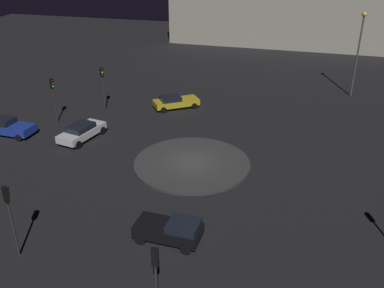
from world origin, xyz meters
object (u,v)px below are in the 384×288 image
car_yellow (175,102)px  traffic_light_northeast (9,208)px  car_white (82,131)px  store_building (288,13)px  traffic_light_north (156,271)px  streetlamp_southwest (359,43)px  car_black (171,230)px  traffic_light_southeast (103,80)px  traffic_light_east (53,92)px  car_blue (8,127)px

car_yellow → traffic_light_northeast: 24.09m
car_white → store_building: store_building is taller
traffic_light_northeast → traffic_light_north: bearing=-77.2°
car_yellow → streetlamp_southwest: 20.51m
car_black → store_building: size_ratio=0.11×
car_white → traffic_light_northeast: bearing=-153.1°
traffic_light_southeast → traffic_light_northeast: bearing=-39.5°
car_white → store_building: size_ratio=0.13×
car_yellow → streetlamp_southwest: (-17.84, -8.69, 5.19)m
car_black → traffic_light_southeast: (12.79, -18.07, 2.39)m
car_yellow → store_building: store_building is taller
car_yellow → traffic_light_north: size_ratio=1.11×
streetlamp_southwest → traffic_light_north: bearing=73.1°
car_black → streetlamp_southwest: size_ratio=0.43×
car_yellow → traffic_light_east: size_ratio=1.12×
car_white → streetlamp_southwest: size_ratio=0.53×
car_blue → traffic_light_southeast: size_ratio=1.02×
traffic_light_southeast → streetlamp_southwest: (-24.60, -11.08, 2.74)m
traffic_light_southeast → car_yellow: bearing=56.9°
traffic_light_northeast → streetlamp_southwest: size_ratio=0.49×
traffic_light_northeast → traffic_light_north: 9.29m
car_yellow → store_building: (-8.98, -35.73, 3.76)m
traffic_light_northeast → traffic_light_north: (-8.99, 2.37, -0.10)m
traffic_light_east → traffic_light_southeast: 5.09m
car_blue → store_building: 50.76m
car_black → streetlamp_southwest: (-11.81, -29.15, 5.13)m
streetlamp_southwest → traffic_light_southeast: bearing=24.2°
car_yellow → traffic_light_north: traffic_light_north is taller
car_blue → car_yellow: car_blue is taller
traffic_light_east → traffic_light_northeast: bearing=-47.1°
traffic_light_north → store_building: store_building is taller
streetlamp_southwest → car_blue: bearing=31.8°
car_blue → traffic_light_east: size_ratio=1.06×
car_blue → traffic_light_northeast: traffic_light_northeast is taller
traffic_light_east → car_white: bearing=-16.3°
car_black → store_building: store_building is taller
traffic_light_east → traffic_light_north: bearing=-31.1°
car_blue → traffic_light_east: traffic_light_east is taller
traffic_light_north → traffic_light_southeast: bearing=21.3°
car_black → store_building: bearing=-90.1°
car_white → streetlamp_southwest: 30.04m
car_blue → traffic_light_east: bearing=56.5°
car_black → store_building: (-2.94, -56.19, 3.70)m
streetlamp_southwest → store_building: streetlamp_southwest is taller
car_blue → car_yellow: (-12.49, -10.12, -0.07)m
car_blue → car_yellow: bearing=41.7°
traffic_light_north → store_building: 62.03m
car_white → traffic_light_southeast: size_ratio=1.09×
car_blue → traffic_light_north: (-19.72, 16.14, 2.30)m
traffic_light_east → store_building: size_ratio=0.11×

